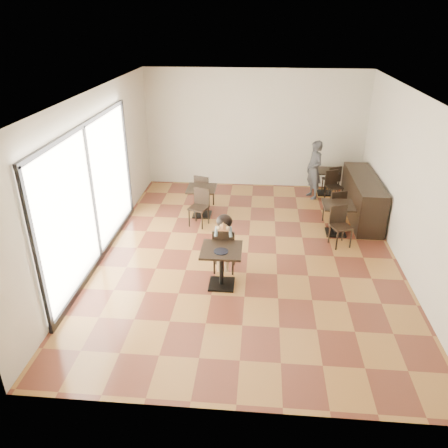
# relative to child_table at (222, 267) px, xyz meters

# --- Properties ---
(floor) EXTENTS (6.00, 8.00, 0.01)m
(floor) POSITION_rel_child_table_xyz_m (0.43, 1.24, -0.38)
(floor) COLOR olive
(floor) RESTS_ON ground
(ceiling) EXTENTS (6.00, 8.00, 0.01)m
(ceiling) POSITION_rel_child_table_xyz_m (0.43, 1.24, 2.82)
(ceiling) COLOR white
(ceiling) RESTS_ON floor
(wall_back) EXTENTS (6.00, 0.01, 3.20)m
(wall_back) POSITION_rel_child_table_xyz_m (0.43, 5.24, 1.22)
(wall_back) COLOR beige
(wall_back) RESTS_ON floor
(wall_front) EXTENTS (6.00, 0.01, 3.20)m
(wall_front) POSITION_rel_child_table_xyz_m (0.43, -2.76, 1.22)
(wall_front) COLOR beige
(wall_front) RESTS_ON floor
(wall_left) EXTENTS (0.01, 8.00, 3.20)m
(wall_left) POSITION_rel_child_table_xyz_m (-2.57, 1.24, 1.22)
(wall_left) COLOR beige
(wall_left) RESTS_ON floor
(wall_right) EXTENTS (0.01, 8.00, 3.20)m
(wall_right) POSITION_rel_child_table_xyz_m (3.43, 1.24, 1.22)
(wall_right) COLOR beige
(wall_right) RESTS_ON floor
(storefront_window) EXTENTS (0.04, 4.50, 2.60)m
(storefront_window) POSITION_rel_child_table_xyz_m (-2.54, 0.74, 1.02)
(storefront_window) COLOR white
(storefront_window) RESTS_ON floor
(child_table) EXTENTS (0.72, 0.72, 0.76)m
(child_table) POSITION_rel_child_table_xyz_m (0.00, 0.00, 0.00)
(child_table) COLOR black
(child_table) RESTS_ON floor
(child_chair) EXTENTS (0.41, 0.41, 0.91)m
(child_chair) POSITION_rel_child_table_xyz_m (0.00, 0.55, 0.08)
(child_chair) COLOR black
(child_chair) RESTS_ON floor
(child) EXTENTS (0.41, 0.57, 1.14)m
(child) POSITION_rel_child_table_xyz_m (0.00, 0.55, 0.19)
(child) COLOR slate
(child) RESTS_ON child_chair
(plate) EXTENTS (0.26, 0.26, 0.02)m
(plate) POSITION_rel_child_table_xyz_m (0.00, -0.10, 0.39)
(plate) COLOR black
(plate) RESTS_ON child_table
(pizza_slice) EXTENTS (0.27, 0.20, 0.06)m
(pizza_slice) POSITION_rel_child_table_xyz_m (0.00, 0.36, 0.61)
(pizza_slice) COLOR tan
(pizza_slice) RESTS_ON child
(adult_patron) EXTENTS (0.56, 0.66, 1.54)m
(adult_patron) POSITION_rel_child_table_xyz_m (2.03, 4.40, 0.39)
(adult_patron) COLOR #3A3B40
(adult_patron) RESTS_ON floor
(cafe_table_mid) EXTENTS (0.87, 0.87, 0.71)m
(cafe_table_mid) POSITION_rel_child_table_xyz_m (2.36, 2.29, -0.02)
(cafe_table_mid) COLOR black
(cafe_table_mid) RESTS_ON floor
(cafe_table_left) EXTENTS (0.87, 0.87, 0.72)m
(cafe_table_left) POSITION_rel_child_table_xyz_m (-0.76, 3.00, -0.02)
(cafe_table_left) COLOR black
(cafe_table_left) RESTS_ON floor
(cafe_table_back) EXTENTS (0.84, 0.84, 0.67)m
(cafe_table_back) POSITION_rel_child_table_xyz_m (2.41, 4.70, -0.04)
(cafe_table_back) COLOR black
(cafe_table_back) RESTS_ON floor
(chair_mid_a) EXTENTS (0.50, 0.50, 0.86)m
(chair_mid_a) POSITION_rel_child_table_xyz_m (2.36, 2.84, 0.05)
(chair_mid_a) COLOR black
(chair_mid_a) RESTS_ON floor
(chair_mid_b) EXTENTS (0.50, 0.50, 0.86)m
(chair_mid_b) POSITION_rel_child_table_xyz_m (2.36, 1.74, 0.05)
(chair_mid_b) COLOR black
(chair_mid_b) RESTS_ON floor
(chair_left_a) EXTENTS (0.50, 0.50, 0.87)m
(chair_left_a) POSITION_rel_child_table_xyz_m (-0.76, 3.55, 0.06)
(chair_left_a) COLOR black
(chair_left_a) RESTS_ON floor
(chair_left_b) EXTENTS (0.50, 0.50, 0.87)m
(chair_left_b) POSITION_rel_child_table_xyz_m (-0.76, 2.45, 0.06)
(chair_left_b) COLOR black
(chair_left_b) RESTS_ON floor
(chair_back_a) EXTENTS (0.48, 0.48, 0.81)m
(chair_back_a) POSITION_rel_child_table_xyz_m (2.55, 4.74, 0.03)
(chair_back_a) COLOR black
(chair_back_a) RESTS_ON floor
(chair_back_b) EXTENTS (0.48, 0.48, 0.81)m
(chair_back_b) POSITION_rel_child_table_xyz_m (2.55, 4.15, 0.03)
(chair_back_b) COLOR black
(chair_back_b) RESTS_ON floor
(service_counter) EXTENTS (0.60, 2.40, 1.00)m
(service_counter) POSITION_rel_child_table_xyz_m (3.08, 3.24, 0.12)
(service_counter) COLOR black
(service_counter) RESTS_ON floor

